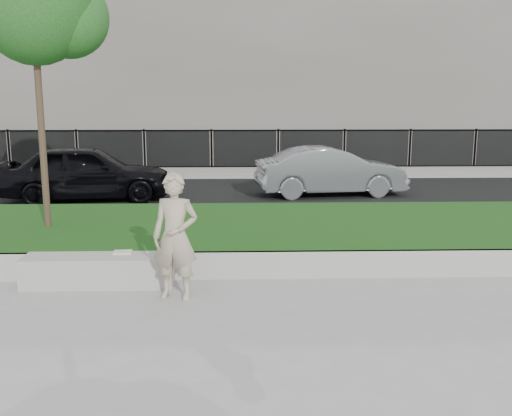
{
  "coord_description": "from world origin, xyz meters",
  "views": [
    {
      "loc": [
        0.29,
        -6.85,
        2.52
      ],
      "look_at": [
        0.53,
        1.2,
        1.0
      ],
      "focal_mm": 40.0,
      "sensor_mm": 36.0,
      "label": 1
    }
  ],
  "objects_px": {
    "man": "(175,237)",
    "car_dark": "(87,172)",
    "book": "(123,252)",
    "car_silver": "(330,171)",
    "stone_bench": "(99,271)"
  },
  "relations": [
    {
      "from": "man",
      "to": "car_dark",
      "type": "xyz_separation_m",
      "value": [
        -3.02,
        7.31,
        -0.07
      ]
    },
    {
      "from": "book",
      "to": "car_silver",
      "type": "bearing_deg",
      "value": 55.88
    },
    {
      "from": "stone_bench",
      "to": "book",
      "type": "distance_m",
      "value": 0.41
    },
    {
      "from": "car_silver",
      "to": "man",
      "type": "bearing_deg",
      "value": 150.52
    },
    {
      "from": "stone_bench",
      "to": "man",
      "type": "relative_size",
      "value": 1.26
    },
    {
      "from": "stone_bench",
      "to": "car_dark",
      "type": "xyz_separation_m",
      "value": [
        -1.89,
        6.76,
        0.54
      ]
    },
    {
      "from": "man",
      "to": "book",
      "type": "height_order",
      "value": "man"
    },
    {
      "from": "book",
      "to": "car_silver",
      "type": "relative_size",
      "value": 0.06
    },
    {
      "from": "stone_bench",
      "to": "car_dark",
      "type": "relative_size",
      "value": 0.49
    },
    {
      "from": "car_dark",
      "to": "man",
      "type": "bearing_deg",
      "value": -164.71
    },
    {
      "from": "man",
      "to": "car_dark",
      "type": "height_order",
      "value": "man"
    },
    {
      "from": "stone_bench",
      "to": "man",
      "type": "xyz_separation_m",
      "value": [
        1.13,
        -0.55,
        0.61
      ]
    },
    {
      "from": "book",
      "to": "car_dark",
      "type": "xyz_separation_m",
      "value": [
        -2.2,
        6.62,
        0.31
      ]
    },
    {
      "from": "car_dark",
      "to": "book",
      "type": "bearing_deg",
      "value": -168.78
    },
    {
      "from": "stone_bench",
      "to": "book",
      "type": "height_order",
      "value": "book"
    }
  ]
}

